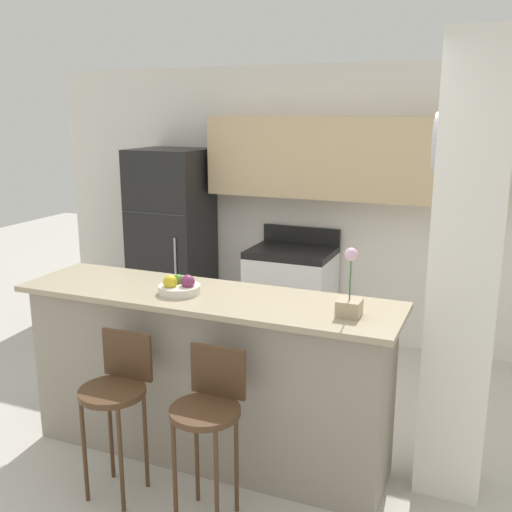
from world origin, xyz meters
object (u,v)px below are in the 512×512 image
object	(u,v)px
stove_range	(291,296)
bar_stool_right	(209,411)
refrigerator	(172,241)
orchid_vase	(350,298)
fruit_bowl	(179,287)
bar_stool_left	(117,391)

from	to	relation	value
stove_range	bar_stool_right	xyz separation A→B (m)	(0.42, -2.51, 0.16)
stove_range	refrigerator	bearing A→B (deg)	-178.54
bar_stool_right	refrigerator	bearing A→B (deg)	123.89
bar_stool_right	orchid_vase	world-z (taller)	orchid_vase
refrigerator	bar_stool_right	world-z (taller)	refrigerator
stove_range	fruit_bowl	world-z (taller)	fruit_bowl
stove_range	fruit_bowl	size ratio (longest dim) A/B	4.22
refrigerator	bar_stool_left	distance (m)	2.72
stove_range	bar_stool_left	bearing A→B (deg)	-93.48
refrigerator	stove_range	size ratio (longest dim) A/B	1.67
refrigerator	fruit_bowl	world-z (taller)	refrigerator
fruit_bowl	bar_stool_left	bearing A→B (deg)	-105.93
refrigerator	orchid_vase	size ratio (longest dim) A/B	4.73
bar_stool_right	fruit_bowl	world-z (taller)	fruit_bowl
stove_range	orchid_vase	bearing A→B (deg)	-62.94
bar_stool_left	orchid_vase	distance (m)	1.39
fruit_bowl	bar_stool_right	bearing A→B (deg)	-48.12
bar_stool_left	fruit_bowl	size ratio (longest dim) A/B	3.69
stove_range	bar_stool_right	world-z (taller)	stove_range
bar_stool_left	fruit_bowl	xyz separation A→B (m)	(0.14, 0.49, 0.49)
refrigerator	fruit_bowl	size ratio (longest dim) A/B	7.04
bar_stool_left	refrigerator	bearing A→B (deg)	113.71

